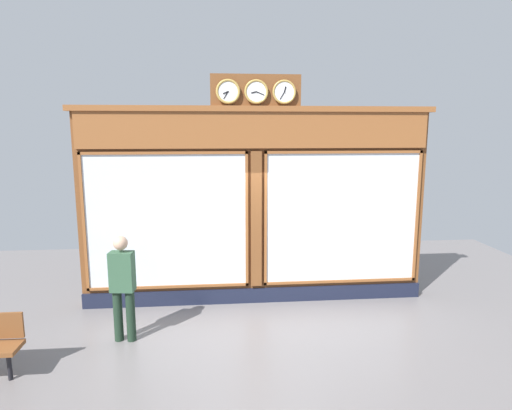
# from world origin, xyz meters

# --- Properties ---
(ground_plane) EXTENTS (14.00, 14.00, 0.00)m
(ground_plane) POSITION_xyz_m (0.00, 2.80, 0.00)
(ground_plane) COLOR slate
(shop_facade) EXTENTS (6.59, 0.42, 4.25)m
(shop_facade) POSITION_xyz_m (0.00, -0.13, 1.87)
(shop_facade) COLOR brown
(shop_facade) RESTS_ON ground_plane
(pedestrian) EXTENTS (0.38, 0.26, 1.69)m
(pedestrian) POSITION_xyz_m (2.19, 1.35, 0.93)
(pedestrian) COLOR #1C2F21
(pedestrian) RESTS_ON ground_plane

